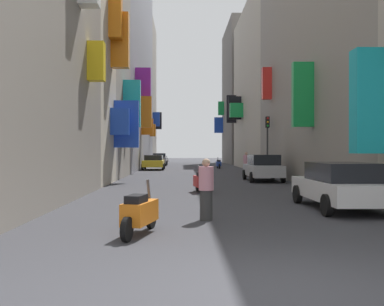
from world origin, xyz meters
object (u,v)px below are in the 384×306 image
at_px(parked_car_white, 341,185).
at_px(parked_car_yellow, 154,162).
at_px(traffic_light_near_corner, 267,136).
at_px(scooter_orange, 140,213).
at_px(pedestrian_crossing, 246,164).
at_px(scooter_white, 166,161).
at_px(scooter_blue, 218,164).
at_px(parked_car_grey, 159,159).
at_px(pedestrian_near_left, 206,190).
at_px(scooter_red, 201,181).
at_px(parked_car_silver, 263,167).

height_order(parked_car_white, parked_car_yellow, parked_car_white).
bearing_deg(traffic_light_near_corner, scooter_orange, -108.56).
xyz_separation_m(scooter_orange, pedestrian_crossing, (5.39, 20.80, 0.37)).
relative_size(scooter_orange, traffic_light_near_corner, 0.47).
bearing_deg(scooter_white, parked_car_yellow, -92.55).
distance_m(scooter_blue, traffic_light_near_corner, 14.00).
distance_m(parked_car_yellow, parked_car_grey, 11.16).
xyz_separation_m(parked_car_white, scooter_white, (-6.67, 41.99, -0.28)).
height_order(parked_car_white, scooter_orange, parked_car_white).
height_order(parked_car_yellow, parked_car_grey, parked_car_grey).
distance_m(scooter_blue, pedestrian_near_left, 31.97).
height_order(parked_car_yellow, pedestrian_near_left, pedestrian_near_left).
distance_m(parked_car_grey, pedestrian_crossing, 22.44).
relative_size(scooter_orange, scooter_red, 1.05).
relative_size(scooter_white, pedestrian_crossing, 1.19).
bearing_deg(scooter_white, parked_car_grey, -100.68).
distance_m(pedestrian_crossing, traffic_light_near_corner, 2.49).
distance_m(parked_car_grey, scooter_red, 33.21).
bearing_deg(parked_car_silver, parked_car_white, -89.85).
bearing_deg(scooter_blue, pedestrian_crossing, -86.40).
distance_m(parked_car_silver, pedestrian_near_left, 14.52).
relative_size(parked_car_white, pedestrian_near_left, 2.82).
height_order(parked_car_grey, traffic_light_near_corner, traffic_light_near_corner).
height_order(scooter_white, pedestrian_near_left, pedestrian_near_left).
bearing_deg(parked_car_yellow, pedestrian_crossing, -55.04).
height_order(scooter_red, pedestrian_near_left, pedestrian_near_left).
relative_size(parked_car_grey, scooter_red, 2.33).
bearing_deg(traffic_light_near_corner, scooter_white, 106.78).
height_order(parked_car_white, pedestrian_near_left, pedestrian_near_left).
bearing_deg(parked_car_silver, traffic_light_near_corner, 75.24).
bearing_deg(parked_car_yellow, scooter_red, -81.25).
bearing_deg(scooter_orange, scooter_red, 79.50).
xyz_separation_m(scooter_white, traffic_light_near_corner, (7.75, -25.71, 2.33)).
distance_m(parked_car_white, pedestrian_near_left, 4.56).
relative_size(scooter_orange, pedestrian_near_left, 1.24).
height_order(parked_car_grey, scooter_blue, parked_car_grey).
bearing_deg(parked_car_grey, parked_car_silver, -74.45).
xyz_separation_m(scooter_orange, scooter_blue, (4.58, 33.66, -0.00)).
relative_size(parked_car_white, scooter_white, 2.20).
bearing_deg(parked_car_yellow, scooter_white, 87.45).
bearing_deg(pedestrian_near_left, scooter_blue, 84.45).
xyz_separation_m(parked_car_silver, scooter_blue, (-1.02, 17.89, -0.33)).
distance_m(parked_car_white, scooter_orange, 6.77).
bearing_deg(parked_car_silver, scooter_orange, -109.56).
xyz_separation_m(scooter_blue, pedestrian_crossing, (0.81, -12.86, 0.37)).
distance_m(parked_car_yellow, scooter_red, 22.14).
xyz_separation_m(parked_car_white, parked_car_silver, (-0.03, 12.02, 0.05)).
distance_m(parked_car_yellow, traffic_light_near_corner, 13.93).
bearing_deg(traffic_light_near_corner, pedestrian_crossing, 149.77).
xyz_separation_m(scooter_red, pedestrian_crossing, (3.72, 11.75, 0.37)).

